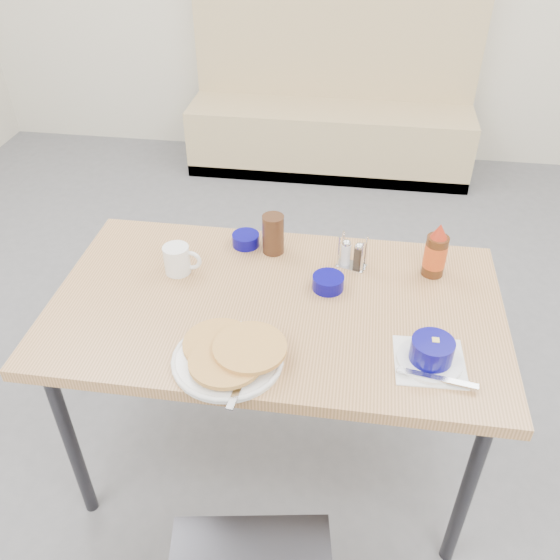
# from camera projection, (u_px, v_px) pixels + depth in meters

# --- Properties ---
(ground) EXTENTS (6.00, 6.00, 0.00)m
(ground) POSITION_uv_depth(u_px,v_px,m) (266.00, 511.00, 2.11)
(ground) COLOR slate
(ground) RESTS_ON ground
(booth_bench) EXTENTS (1.90, 0.56, 1.22)m
(booth_bench) POSITION_uv_depth(u_px,v_px,m) (331.00, 117.00, 4.08)
(booth_bench) COLOR tan
(booth_bench) RESTS_ON ground
(dining_table) EXTENTS (1.40, 0.80, 0.76)m
(dining_table) POSITION_uv_depth(u_px,v_px,m) (276.00, 317.00, 1.88)
(dining_table) COLOR tan
(dining_table) RESTS_ON ground
(pancake_plate) EXTENTS (0.32, 0.34, 0.05)m
(pancake_plate) POSITION_uv_depth(u_px,v_px,m) (230.00, 355.00, 1.62)
(pancake_plate) COLOR white
(pancake_plate) RESTS_ON dining_table
(coffee_mug) EXTENTS (0.13, 0.09, 0.10)m
(coffee_mug) POSITION_uv_depth(u_px,v_px,m) (178.00, 259.00, 1.94)
(coffee_mug) COLOR white
(coffee_mug) RESTS_ON dining_table
(grits_setting) EXTENTS (0.22, 0.20, 0.08)m
(grits_setting) POSITION_uv_depth(u_px,v_px,m) (431.00, 354.00, 1.61)
(grits_setting) COLOR white
(grits_setting) RESTS_ON dining_table
(creamer_bowl) EXTENTS (0.10, 0.10, 0.04)m
(creamer_bowl) POSITION_uv_depth(u_px,v_px,m) (246.00, 240.00, 2.08)
(creamer_bowl) COLOR #07046C
(creamer_bowl) RESTS_ON dining_table
(butter_bowl) EXTENTS (0.10, 0.10, 0.05)m
(butter_bowl) POSITION_uv_depth(u_px,v_px,m) (328.00, 282.00, 1.88)
(butter_bowl) COLOR #07046C
(butter_bowl) RESTS_ON dining_table
(amber_tumbler) EXTENTS (0.09, 0.09, 0.14)m
(amber_tumbler) POSITION_uv_depth(u_px,v_px,m) (273.00, 234.00, 2.02)
(amber_tumbler) COLOR #3A2112
(amber_tumbler) RESTS_ON dining_table
(condiment_caddy) EXTENTS (0.11, 0.08, 0.12)m
(condiment_caddy) POSITION_uv_depth(u_px,v_px,m) (352.00, 256.00, 1.97)
(condiment_caddy) COLOR silver
(condiment_caddy) RESTS_ON dining_table
(syrup_bottle) EXTENTS (0.07, 0.07, 0.19)m
(syrup_bottle) POSITION_uv_depth(u_px,v_px,m) (436.00, 253.00, 1.91)
(syrup_bottle) COLOR #47230F
(syrup_bottle) RESTS_ON dining_table
(sugar_wrapper) EXTENTS (0.05, 0.04, 0.00)m
(sugar_wrapper) POSITION_uv_depth(u_px,v_px,m) (250.00, 329.00, 1.74)
(sugar_wrapper) COLOR #DA5448
(sugar_wrapper) RESTS_ON dining_table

